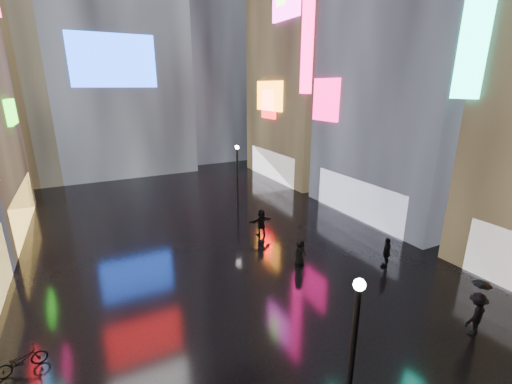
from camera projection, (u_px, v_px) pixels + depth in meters
ground at (204, 230)px, 23.86m from camera, size 140.00×140.00×0.00m
building_right_mid at (428, 5)px, 23.80m from camera, size 10.28×13.70×30.00m
building_right_far at (315, 42)px, 35.16m from camera, size 10.28×12.00×28.00m
tower_flank_right at (200, 27)px, 44.86m from camera, size 12.00×12.00×34.00m
lamp_near at (352, 356)px, 8.83m from camera, size 0.30×0.30×5.20m
lamp_far at (238, 173)px, 27.29m from camera, size 0.30×0.30×5.20m
pedestrian_2 at (476, 314)px, 13.61m from camera, size 1.28×0.84×1.86m
pedestrian_3 at (387, 253)px, 18.77m from camera, size 1.10×0.84×1.74m
pedestrian_4 at (300, 252)px, 18.99m from camera, size 0.84×0.61×1.57m
pedestrian_5 at (261, 222)px, 22.88m from camera, size 1.69×0.60×1.80m
umbrella_1 at (482, 287)px, 13.25m from camera, size 0.75×0.75×0.60m
umbrella_2 at (301, 232)px, 18.63m from camera, size 1.30×1.29×0.85m
bicycle at (21, 361)px, 11.96m from camera, size 1.70×0.90×0.85m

